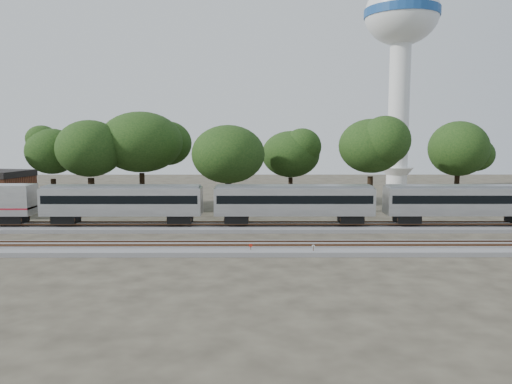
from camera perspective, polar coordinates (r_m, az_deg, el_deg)
ground at (r=47.81m, az=-3.25°, el=-5.60°), size 160.00×160.00×0.00m
track_far at (r=53.64m, az=-2.91°, el=-4.04°), size 160.00×5.00×0.73m
track_near at (r=43.87m, az=-3.53°, el=-6.43°), size 160.00×5.00×0.73m
train at (r=53.30m, az=4.49°, el=-0.93°), size 87.88×3.03×4.46m
switch_stand_red at (r=42.35m, az=-0.61°, el=-6.37°), size 0.29×0.05×0.91m
switch_stand_white at (r=42.23m, az=6.57°, el=-6.43°), size 0.29×0.12×0.93m
switch_lever at (r=42.35m, az=5.88°, el=-7.00°), size 0.51×0.32×0.30m
water_tower at (r=100.44m, az=16.25°, el=16.72°), size 13.77×13.77×38.12m
tree_1 at (r=71.08m, az=-22.29°, el=4.30°), size 8.02×8.02×11.30m
tree_2 at (r=68.02m, az=-18.45°, el=4.72°), size 8.44×8.44×11.89m
tree_3 at (r=69.46m, az=-13.00°, el=5.56°), size 9.22×9.22×13.00m
tree_4 at (r=63.63m, az=-3.21°, el=4.31°), size 7.72×7.72×10.89m
tree_5 at (r=71.93m, az=3.99°, el=4.32°), size 7.42×7.42×10.45m
tree_6 at (r=66.68m, az=13.02°, el=5.13°), size 8.75×8.75×12.34m
tree_7 at (r=76.20m, az=22.13°, el=4.60°), size 8.25×8.25×11.63m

